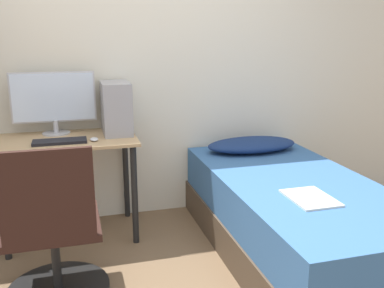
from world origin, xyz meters
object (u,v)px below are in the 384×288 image
Objects in this scene: bed at (294,218)px; monitor at (54,100)px; keyboard at (60,141)px; office_chair at (54,243)px; pc_tower at (116,108)px.

monitor reaches higher than bed.
monitor is 0.38m from keyboard.
office_chair is at bearing -176.51° from bed.
office_chair is at bearing -117.62° from pc_tower.
office_chair is at bearing -94.36° from keyboard.
bed is at bearing -30.08° from monitor.
bed is 3.31× the size of monitor.
pc_tower reaches higher than office_chair.
monitor is at bearing 88.67° from office_chair.
office_chair is 0.79m from keyboard.
monitor is at bearing 149.92° from bed.
bed is 5.54× the size of keyboard.
bed is 5.21× the size of pc_tower.
keyboard is at bearing 158.52° from bed.
keyboard is at bearing -153.67° from pc_tower.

